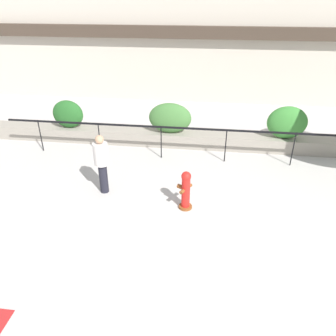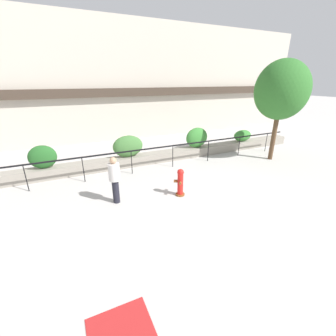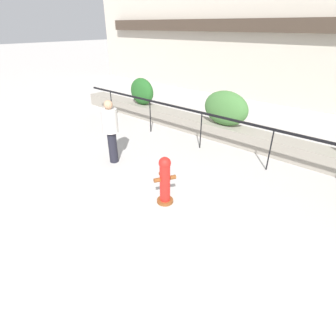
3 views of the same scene
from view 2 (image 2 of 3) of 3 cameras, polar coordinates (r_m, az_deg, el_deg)
ground_plane at (r=7.92m, az=17.30°, el=-11.39°), size 120.00×120.00×0.00m
building_facade at (r=17.41m, az=-9.71°, el=20.62°), size 30.00×1.36×8.00m
planter_wall_low at (r=12.40m, az=-1.03°, el=3.07°), size 18.00×0.70×0.50m
fence_railing_segment at (r=11.22m, az=1.23°, el=5.18°), size 15.00×0.05×1.15m
hedge_bush_0 at (r=11.26m, az=-29.24°, el=2.46°), size 1.16×0.58×1.04m
hedge_bush_1 at (r=11.54m, az=-10.13°, el=5.47°), size 1.53×0.66×1.10m
hedge_bush_2 at (r=13.12m, az=7.33°, el=7.68°), size 1.36×0.61×1.15m
hedge_bush_3 at (r=15.23m, az=18.39°, el=7.83°), size 1.25×0.69×0.71m
fire_hydrant at (r=8.55m, az=3.13°, el=-3.58°), size 0.49×0.48×1.08m
street_tree at (r=13.31m, az=26.93°, el=17.15°), size 2.82×2.53×5.16m
pedestrian at (r=8.08m, az=-13.41°, el=-2.32°), size 0.52×0.52×1.73m
tactile_warning_pad at (r=4.96m, az=-11.60°, el=-36.21°), size 1.13×1.13×0.01m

